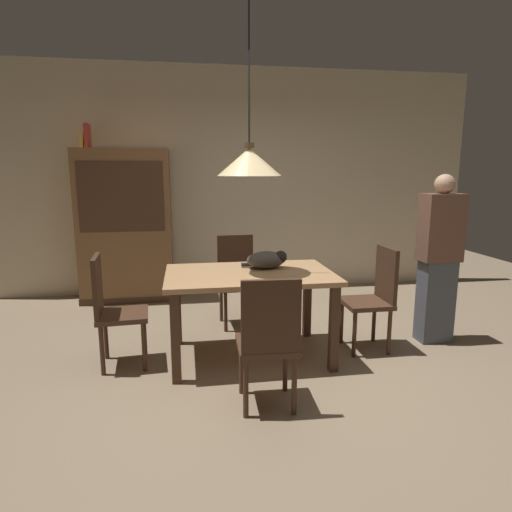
{
  "coord_description": "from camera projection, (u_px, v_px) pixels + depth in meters",
  "views": [
    {
      "loc": [
        -0.66,
        -3.18,
        1.58
      ],
      "look_at": [
        -0.06,
        0.56,
        0.85
      ],
      "focal_mm": 30.64,
      "sensor_mm": 36.0,
      "label": 1
    }
  ],
  "objects": [
    {
      "name": "hutch_bookcase",
      "position": [
        126.0,
        229.0,
        5.35
      ],
      "size": [
        1.12,
        0.45,
        1.85
      ],
      "color": "brown",
      "rests_on": "ground"
    },
    {
      "name": "chair_left_side",
      "position": [
        112.0,
        306.0,
        3.53
      ],
      "size": [
        0.43,
        0.43,
        0.93
      ],
      "color": "#472D1E",
      "rests_on": "ground"
    },
    {
      "name": "person_standing",
      "position": [
        439.0,
        260.0,
        4.03
      ],
      "size": [
        0.36,
        0.22,
        1.56
      ],
      "color": "#4C515B",
      "rests_on": "ground"
    },
    {
      "name": "chair_right_side",
      "position": [
        375.0,
        294.0,
        3.89
      ],
      "size": [
        0.4,
        0.4,
        0.93
      ],
      "color": "#472D1E",
      "rests_on": "ground"
    },
    {
      "name": "ground",
      "position": [
        274.0,
        373.0,
        3.49
      ],
      "size": [
        10.0,
        10.0,
        0.0
      ],
      "primitive_type": "plane",
      "color": "#847056"
    },
    {
      "name": "dining_table",
      "position": [
        250.0,
        284.0,
        3.69
      ],
      "size": [
        1.4,
        0.9,
        0.75
      ],
      "color": "tan",
      "rests_on": "ground"
    },
    {
      "name": "chair_near_front",
      "position": [
        269.0,
        338.0,
        2.87
      ],
      "size": [
        0.42,
        0.42,
        0.93
      ],
      "color": "#472D1E",
      "rests_on": "ground"
    },
    {
      "name": "cat_sleeping",
      "position": [
        267.0,
        260.0,
        3.82
      ],
      "size": [
        0.39,
        0.25,
        0.16
      ],
      "color": "#4C4742",
      "rests_on": "dining_table"
    },
    {
      "name": "chair_far_back",
      "position": [
        237.0,
        276.0,
        4.57
      ],
      "size": [
        0.42,
        0.42,
        0.93
      ],
      "color": "#472D1E",
      "rests_on": "ground"
    },
    {
      "name": "book_red_tall",
      "position": [
        87.0,
        136.0,
        5.08
      ],
      "size": [
        0.04,
        0.22,
        0.28
      ],
      "primitive_type": "cube",
      "color": "#B73833",
      "rests_on": "hutch_bookcase"
    },
    {
      "name": "book_yellow_short",
      "position": [
        83.0,
        140.0,
        5.08
      ],
      "size": [
        0.04,
        0.2,
        0.18
      ],
      "primitive_type": "cube",
      "color": "gold",
      "rests_on": "hutch_bookcase"
    },
    {
      "name": "pendant_lamp",
      "position": [
        249.0,
        162.0,
        3.5
      ],
      "size": [
        0.52,
        0.52,
        1.3
      ],
      "color": "beige"
    },
    {
      "name": "back_wall",
      "position": [
        235.0,
        182.0,
        5.78
      ],
      "size": [
        6.4,
        0.1,
        2.9
      ],
      "primitive_type": "cube",
      "color": "beige",
      "rests_on": "ground"
    }
  ]
}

